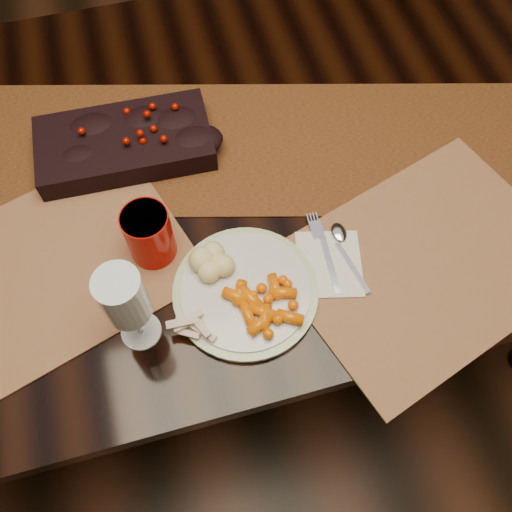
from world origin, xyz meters
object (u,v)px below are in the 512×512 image
object	(u,v)px
centerpiece	(124,141)
dinner_plate	(246,291)
dining_table	(221,247)
napkin	(329,264)
wine_glass	(130,309)
mashed_potatoes	(211,260)
placemat_main	(427,261)
baby_carrots	(265,307)
red_cup	(149,235)
turkey_shreds	(192,327)

from	to	relation	value
centerpiece	dinner_plate	distance (m)	0.39
dining_table	napkin	size ratio (longest dim) A/B	13.82
wine_glass	mashed_potatoes	bearing A→B (deg)	29.33
placemat_main	baby_carrots	distance (m)	0.31
placemat_main	mashed_potatoes	xyz separation A→B (m)	(-0.37, 0.08, 0.04)
red_cup	baby_carrots	bearing A→B (deg)	-46.95
wine_glass	napkin	bearing A→B (deg)	5.87
napkin	wine_glass	size ratio (longest dim) A/B	0.68
turkey_shreds	red_cup	xyz separation A→B (m)	(-0.03, 0.17, 0.03)
placemat_main	turkey_shreds	bearing A→B (deg)	164.71
baby_carrots	turkey_shreds	xyz separation A→B (m)	(-0.12, -0.00, -0.00)
centerpiece	mashed_potatoes	distance (m)	0.32
turkey_shreds	red_cup	world-z (taller)	red_cup
napkin	red_cup	size ratio (longest dim) A/B	1.18
baby_carrots	dinner_plate	bearing A→B (deg)	114.66
centerpiece	napkin	size ratio (longest dim) A/B	2.55
dining_table	mashed_potatoes	size ratio (longest dim) A/B	22.21
red_cup	dinner_plate	bearing A→B (deg)	-41.98
placemat_main	napkin	bearing A→B (deg)	149.06
baby_carrots	red_cup	world-z (taller)	red_cup
napkin	wine_glass	world-z (taller)	wine_glass
centerpiece	mashed_potatoes	size ratio (longest dim) A/B	4.10
baby_carrots	wine_glass	xyz separation A→B (m)	(-0.20, 0.02, 0.07)
placemat_main	red_cup	world-z (taller)	red_cup
dinner_plate	napkin	size ratio (longest dim) A/B	1.91
turkey_shreds	wine_glass	size ratio (longest dim) A/B	0.34
turkey_shreds	dining_table	bearing A→B (deg)	72.89
turkey_shreds	wine_glass	world-z (taller)	wine_glass
dining_table	mashed_potatoes	world-z (taller)	mashed_potatoes
centerpiece	red_cup	xyz separation A→B (m)	(0.01, -0.23, 0.02)
dinner_plate	red_cup	xyz separation A→B (m)	(-0.14, 0.12, 0.05)
dining_table	napkin	bearing A→B (deg)	-63.60
baby_carrots	wine_glass	size ratio (longest dim) A/B	0.59
placemat_main	baby_carrots	bearing A→B (deg)	165.67
wine_glass	baby_carrots	bearing A→B (deg)	-6.66
mashed_potatoes	wine_glass	distance (m)	0.17
turkey_shreds	napkin	world-z (taller)	turkey_shreds
dining_table	turkey_shreds	distance (m)	0.55
mashed_potatoes	napkin	xyz separation A→B (m)	(0.20, -0.04, -0.04)
placemat_main	napkin	distance (m)	0.18
mashed_potatoes	wine_glass	size ratio (longest dim) A/B	0.42
red_cup	mashed_potatoes	bearing A→B (deg)	-35.35
mashed_potatoes	napkin	distance (m)	0.21
placemat_main	wine_glass	size ratio (longest dim) A/B	2.50
mashed_potatoes	napkin	world-z (taller)	mashed_potatoes
dinner_plate	red_cup	bearing A→B (deg)	138.02
centerpiece	wine_glass	bearing A→B (deg)	-95.50
placemat_main	napkin	world-z (taller)	napkin
dinner_plate	mashed_potatoes	bearing A→B (deg)	127.66
dinner_plate	turkey_shreds	world-z (taller)	turkey_shreds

